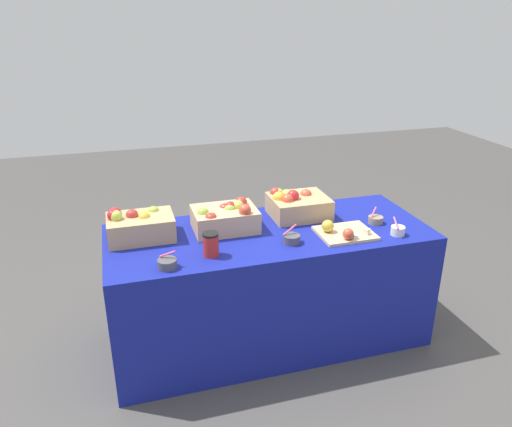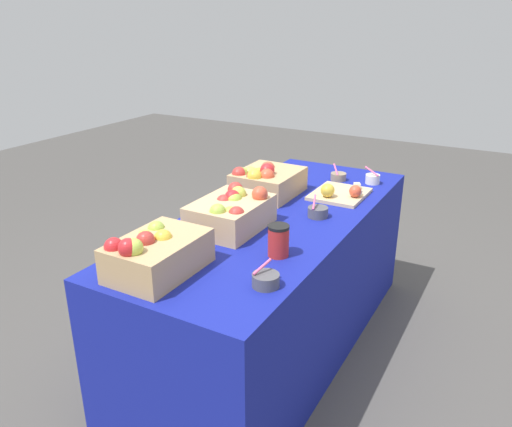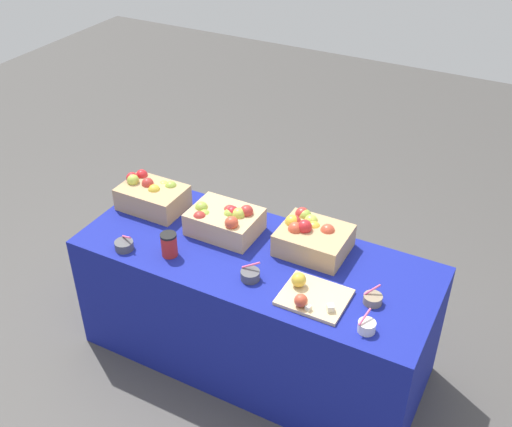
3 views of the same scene
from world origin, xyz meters
name	(u,v)px [view 1 (image 1 of 3)]	position (x,y,z in m)	size (l,w,h in m)	color
ground_plane	(268,335)	(0.00, 0.00, 0.00)	(10.00, 10.00, 0.00)	#474442
table	(269,286)	(0.00, 0.00, 0.37)	(1.90, 0.76, 0.74)	navy
apple_crate_left	(139,225)	(-0.74, 0.12, 0.82)	(0.37, 0.25, 0.19)	tan
apple_crate_middle	(225,217)	(-0.24, 0.10, 0.82)	(0.37, 0.27, 0.18)	tan
apple_crate_right	(296,204)	(0.23, 0.18, 0.82)	(0.35, 0.30, 0.18)	tan
cutting_board_front	(343,232)	(0.39, -0.18, 0.76)	(0.31, 0.26, 0.09)	#D1B284
sample_bowl_near	(398,231)	(0.70, -0.26, 0.77)	(0.08, 0.09, 0.10)	silver
sample_bowl_mid	(376,220)	(0.66, -0.07, 0.76)	(0.09, 0.09, 0.09)	gray
sample_bowl_far	(167,263)	(-0.63, -0.28, 0.76)	(0.10, 0.10, 0.09)	#4C4C51
sample_bowl_extra	(291,239)	(0.07, -0.19, 0.77)	(0.10, 0.10, 0.10)	#4C4C51
coffee_cup	(211,244)	(-0.39, -0.21, 0.81)	(0.09, 0.09, 0.13)	red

